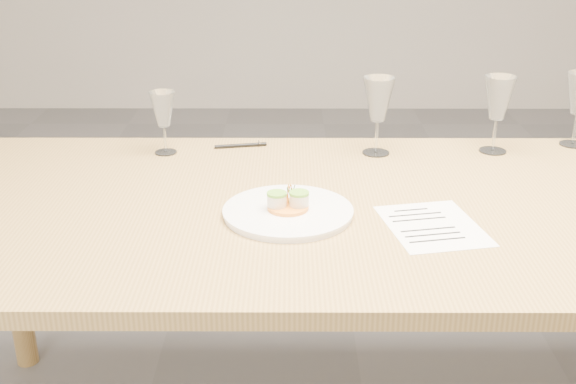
{
  "coord_description": "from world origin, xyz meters",
  "views": [
    {
      "loc": [
        -0.23,
        -1.61,
        1.44
      ],
      "look_at": [
        -0.23,
        -0.06,
        0.8
      ],
      "focal_mm": 45.0,
      "sensor_mm": 36.0,
      "label": 1
    }
  ],
  "objects_px": {
    "ballpoint_pen": "(241,145)",
    "wine_glass_0": "(163,111)",
    "dining_table": "(382,227)",
    "dinner_plate": "(288,210)",
    "wine_glass_2": "(498,99)",
    "wine_glass_1": "(378,101)",
    "recipe_sheet": "(432,226)"
  },
  "relations": [
    {
      "from": "dinner_plate",
      "to": "wine_glass_1",
      "type": "relative_size",
      "value": 1.37
    },
    {
      "from": "wine_glass_1",
      "to": "wine_glass_0",
      "type": "bearing_deg",
      "value": 179.86
    },
    {
      "from": "wine_glass_0",
      "to": "wine_glass_2",
      "type": "bearing_deg",
      "value": 0.97
    },
    {
      "from": "recipe_sheet",
      "to": "ballpoint_pen",
      "type": "relative_size",
      "value": 1.88
    },
    {
      "from": "recipe_sheet",
      "to": "ballpoint_pen",
      "type": "height_order",
      "value": "ballpoint_pen"
    },
    {
      "from": "recipe_sheet",
      "to": "wine_glass_1",
      "type": "distance_m",
      "value": 0.52
    },
    {
      "from": "wine_glass_0",
      "to": "wine_glass_1",
      "type": "relative_size",
      "value": 0.81
    },
    {
      "from": "dinner_plate",
      "to": "wine_glass_2",
      "type": "xyz_separation_m",
      "value": [
        0.59,
        0.45,
        0.14
      ]
    },
    {
      "from": "dining_table",
      "to": "recipe_sheet",
      "type": "bearing_deg",
      "value": -55.53
    },
    {
      "from": "wine_glass_2",
      "to": "recipe_sheet",
      "type": "bearing_deg",
      "value": -117.6
    },
    {
      "from": "ballpoint_pen",
      "to": "recipe_sheet",
      "type": "bearing_deg",
      "value": -60.51
    },
    {
      "from": "wine_glass_0",
      "to": "wine_glass_1",
      "type": "height_order",
      "value": "wine_glass_1"
    },
    {
      "from": "dining_table",
      "to": "dinner_plate",
      "type": "relative_size",
      "value": 7.91
    },
    {
      "from": "wine_glass_0",
      "to": "wine_glass_2",
      "type": "xyz_separation_m",
      "value": [
        0.95,
        0.02,
        0.03
      ]
    },
    {
      "from": "wine_glass_0",
      "to": "dinner_plate",
      "type": "bearing_deg",
      "value": -50.98
    },
    {
      "from": "dinner_plate",
      "to": "wine_glass_2",
      "type": "height_order",
      "value": "wine_glass_2"
    },
    {
      "from": "dinner_plate",
      "to": "wine_glass_1",
      "type": "bearing_deg",
      "value": 60.06
    },
    {
      "from": "dining_table",
      "to": "ballpoint_pen",
      "type": "xyz_separation_m",
      "value": [
        -0.37,
        0.41,
        0.07
      ]
    },
    {
      "from": "recipe_sheet",
      "to": "wine_glass_1",
      "type": "height_order",
      "value": "wine_glass_1"
    },
    {
      "from": "wine_glass_0",
      "to": "wine_glass_2",
      "type": "distance_m",
      "value": 0.95
    },
    {
      "from": "dining_table",
      "to": "recipe_sheet",
      "type": "relative_size",
      "value": 8.3
    },
    {
      "from": "dinner_plate",
      "to": "ballpoint_pen",
      "type": "bearing_deg",
      "value": 106.08
    },
    {
      "from": "dining_table",
      "to": "wine_glass_2",
      "type": "bearing_deg",
      "value": 46.23
    },
    {
      "from": "dining_table",
      "to": "wine_glass_1",
      "type": "xyz_separation_m",
      "value": [
        0.02,
        0.36,
        0.22
      ]
    },
    {
      "from": "dining_table",
      "to": "wine_glass_1",
      "type": "height_order",
      "value": "wine_glass_1"
    },
    {
      "from": "wine_glass_1",
      "to": "wine_glass_2",
      "type": "relative_size",
      "value": 1.0
    },
    {
      "from": "dinner_plate",
      "to": "wine_glass_0",
      "type": "height_order",
      "value": "wine_glass_0"
    },
    {
      "from": "recipe_sheet",
      "to": "ballpoint_pen",
      "type": "distance_m",
      "value": 0.72
    },
    {
      "from": "dining_table",
      "to": "ballpoint_pen",
      "type": "relative_size",
      "value": 15.61
    },
    {
      "from": "ballpoint_pen",
      "to": "wine_glass_0",
      "type": "relative_size",
      "value": 0.85
    },
    {
      "from": "wine_glass_1",
      "to": "wine_glass_2",
      "type": "xyz_separation_m",
      "value": [
        0.34,
        0.02,
        -0.0
      ]
    },
    {
      "from": "ballpoint_pen",
      "to": "wine_glass_2",
      "type": "xyz_separation_m",
      "value": [
        0.73,
        -0.04,
        0.15
      ]
    }
  ]
}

